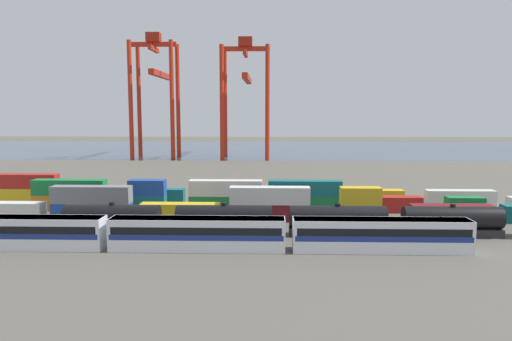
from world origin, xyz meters
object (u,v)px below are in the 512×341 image
(gantry_crane_central, at_px, (246,86))
(shipping_container_18, at_px, (384,204))
(freight_tank_row, at_px, (337,220))
(shipping_container_4, at_px, (270,212))
(passenger_train, at_px, (198,232))
(shipping_container_0, at_px, (5,211))
(gantry_crane_west, at_px, (156,84))
(shipping_container_10, at_px, (70,202))
(shipping_container_25, at_px, (240,196))
(shipping_container_12, at_px, (148,203))
(shipping_container_16, at_px, (305,204))

(gantry_crane_central, bearing_deg, shipping_container_18, -74.00)
(freight_tank_row, xyz_separation_m, shipping_container_4, (-9.05, 8.61, -0.75))
(passenger_train, relative_size, shipping_container_18, 5.32)
(shipping_container_4, distance_m, gantry_crane_central, 106.84)
(shipping_container_0, height_order, gantry_crane_west, gantry_crane_west)
(shipping_container_10, height_order, gantry_crane_west, gantry_crane_west)
(shipping_container_4, xyz_separation_m, gantry_crane_central, (-8.77, 103.63, 24.44))
(shipping_container_10, height_order, gantry_crane_central, gantry_crane_central)
(shipping_container_25, height_order, gantry_crane_central, gantry_crane_central)
(shipping_container_12, xyz_separation_m, shipping_container_16, (26.28, 0.00, 0.00))
(shipping_container_10, distance_m, gantry_crane_central, 102.74)
(freight_tank_row, distance_m, gantry_crane_west, 124.85)
(gantry_crane_west, bearing_deg, shipping_container_16, -63.95)
(shipping_container_12, distance_m, gantry_crane_west, 101.45)
(shipping_container_18, xyz_separation_m, gantry_crane_west, (-60.09, 96.06, 25.24))
(passenger_train, relative_size, gantry_crane_central, 1.51)
(shipping_container_16, xyz_separation_m, shipping_container_18, (13.14, 0.00, 0.00))
(shipping_container_4, relative_size, shipping_container_25, 1.00)
(shipping_container_18, relative_size, gantry_crane_central, 0.28)
(shipping_container_16, height_order, gantry_crane_west, gantry_crane_west)
(shipping_container_4, relative_size, shipping_container_10, 1.00)
(freight_tank_row, height_order, shipping_container_12, freight_tank_row)
(freight_tank_row, distance_m, shipping_container_10, 45.44)
(shipping_container_4, bearing_deg, shipping_container_16, 50.30)
(passenger_train, relative_size, shipping_container_10, 5.32)
(shipping_container_10, height_order, shipping_container_18, same)
(passenger_train, distance_m, gantry_crane_west, 125.84)
(shipping_container_10, bearing_deg, passenger_train, -42.60)
(gantry_crane_west, distance_m, gantry_crane_central, 32.39)
(passenger_train, height_order, shipping_container_18, passenger_train)
(freight_tank_row, relative_size, gantry_crane_central, 1.73)
(shipping_container_16, relative_size, gantry_crane_west, 0.27)
(shipping_container_10, distance_m, shipping_container_12, 13.14)
(shipping_container_0, bearing_deg, shipping_container_12, 18.84)
(shipping_container_0, bearing_deg, shipping_container_10, 43.58)
(passenger_train, height_order, shipping_container_16, passenger_train)
(shipping_container_10, bearing_deg, freight_tank_row, -20.08)
(freight_tank_row, bearing_deg, shipping_container_18, 57.63)
(passenger_train, distance_m, shipping_container_18, 35.89)
(shipping_container_4, relative_size, gantry_crane_west, 0.27)
(freight_tank_row, distance_m, gantry_crane_central, 116.09)
(shipping_container_12, relative_size, gantry_crane_west, 0.14)
(shipping_container_18, height_order, gantry_crane_central, gantry_crane_central)
(freight_tank_row, distance_m, shipping_container_18, 18.48)
(shipping_container_18, xyz_separation_m, gantry_crane_central, (-27.71, 96.65, 24.44))
(shipping_container_12, bearing_deg, passenger_train, -62.68)
(shipping_container_16, bearing_deg, shipping_container_4, -129.70)
(gantry_crane_west, bearing_deg, shipping_container_0, -89.90)
(shipping_container_0, xyz_separation_m, shipping_container_4, (40.96, 0.00, 0.00))
(passenger_train, xyz_separation_m, shipping_container_4, (8.59, 16.03, -0.84))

